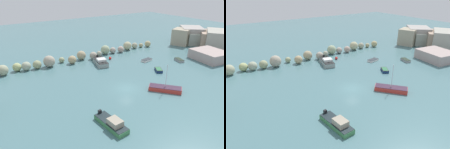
% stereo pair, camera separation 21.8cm
% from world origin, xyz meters
% --- Properties ---
extents(cove_water, '(160.00, 160.00, 0.00)m').
position_xyz_m(cove_water, '(0.00, 0.00, 0.00)').
color(cove_water, slate).
rests_on(cove_water, ground).
extents(cliff_headland_right, '(22.39, 22.34, 5.01)m').
position_xyz_m(cliff_headland_right, '(36.05, 9.58, 2.05)').
color(cliff_headland_right, '#A29F93').
rests_on(cliff_headland_right, ground).
extents(rock_breakwater, '(42.01, 4.01, 2.52)m').
position_xyz_m(rock_breakwater, '(-0.33, 18.26, 1.01)').
color(rock_breakwater, tan).
rests_on(rock_breakwater, ground).
extents(channel_buoy, '(0.69, 0.69, 0.69)m').
position_xyz_m(channel_buoy, '(6.03, 14.52, 0.34)').
color(channel_buoy, red).
rests_on(channel_buoy, cove_water).
extents(moored_boat_0, '(2.12, 5.44, 1.43)m').
position_xyz_m(moored_boat_0, '(-8.13, -7.60, 0.52)').
color(moored_boat_0, '#40814D').
rests_on(moored_boat_0, cove_water).
extents(moored_boat_2, '(4.84, 5.30, 4.78)m').
position_xyz_m(moored_boat_2, '(4.98, -4.37, 0.40)').
color(moored_boat_2, red).
rests_on(moored_boat_2, cove_water).
extents(moored_boat_3, '(3.51, 5.85, 1.56)m').
position_xyz_m(moored_boat_3, '(2.37, 12.84, 0.61)').
color(moored_boat_3, gray).
rests_on(moored_boat_3, cove_water).
extents(moored_boat_4, '(2.87, 1.72, 0.49)m').
position_xyz_m(moored_boat_4, '(12.64, 8.72, 0.25)').
color(moored_boat_4, white).
rests_on(moored_boat_4, cove_water).
extents(moored_boat_5, '(2.31, 2.67, 0.58)m').
position_xyz_m(moored_boat_5, '(10.37, 2.55, 0.30)').
color(moored_boat_5, navy).
rests_on(moored_boat_5, cove_water).
extents(moored_boat_6, '(1.91, 2.79, 0.55)m').
position_xyz_m(moored_boat_6, '(19.05, 4.42, 0.28)').
color(moored_boat_6, '#939594').
rests_on(moored_boat_6, cove_water).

